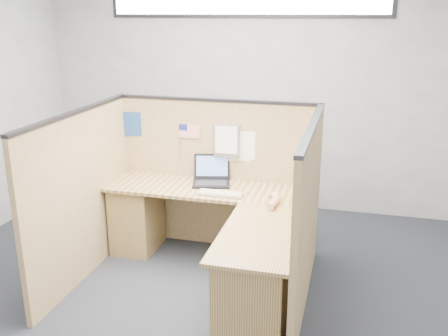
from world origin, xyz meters
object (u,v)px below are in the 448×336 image
(laptop, at_px, (213,176))
(mouse, at_px, (275,197))
(keyboard, at_px, (220,194))
(l_desk, at_px, (215,239))

(laptop, relative_size, mouse, 4.28)
(keyboard, bearing_deg, mouse, 5.81)
(keyboard, bearing_deg, l_desk, -83.83)
(l_desk, xyz_separation_m, keyboard, (-0.02, 0.22, 0.35))
(laptop, height_order, mouse, laptop)
(laptop, bearing_deg, l_desk, -86.22)
(l_desk, distance_m, keyboard, 0.42)
(laptop, bearing_deg, keyboard, -78.22)
(l_desk, relative_size, laptop, 4.70)
(mouse, bearing_deg, laptop, 155.92)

